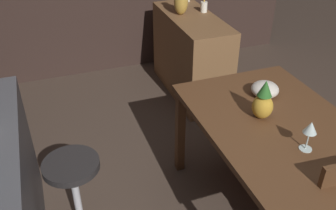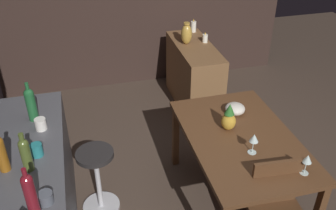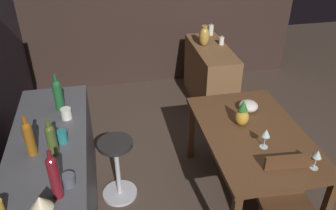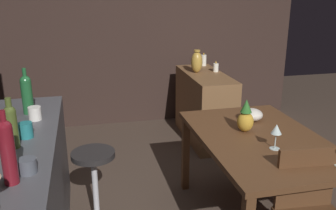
% 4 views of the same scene
% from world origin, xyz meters
% --- Properties ---
extents(ground_plane, '(9.00, 9.00, 0.00)m').
position_xyz_m(ground_plane, '(0.00, 0.00, 0.00)').
color(ground_plane, '#47382D').
extents(dining_table, '(1.38, 0.88, 0.74)m').
position_xyz_m(dining_table, '(-0.02, -0.24, 0.66)').
color(dining_table, '#56351E').
rests_on(dining_table, ground_plane).
extents(sideboard_cabinet, '(1.10, 0.44, 0.82)m').
position_xyz_m(sideboard_cabinet, '(1.71, -0.40, 0.41)').
color(sideboard_cabinet, brown).
rests_on(sideboard_cabinet, ground_plane).
extents(bar_stool, '(0.34, 0.34, 0.65)m').
position_xyz_m(bar_stool, '(0.20, 0.97, 0.35)').
color(bar_stool, '#262323').
rests_on(bar_stool, ground_plane).
extents(wine_glass_left, '(0.07, 0.07, 0.18)m').
position_xyz_m(wine_glass_left, '(-0.23, -0.23, 0.88)').
color(wine_glass_left, silver).
rests_on(wine_glass_left, dining_table).
extents(wine_glass_right, '(0.07, 0.07, 0.17)m').
position_xyz_m(wine_glass_right, '(-0.55, -0.50, 0.87)').
color(wine_glass_right, silver).
rests_on(wine_glass_right, dining_table).
extents(pineapple_centerpiece, '(0.13, 0.13, 0.25)m').
position_xyz_m(pineapple_centerpiece, '(0.11, -0.17, 0.85)').
color(pineapple_centerpiece, gold).
rests_on(pineapple_centerpiece, dining_table).
extents(fruit_bowl, '(0.18, 0.18, 0.10)m').
position_xyz_m(fruit_bowl, '(0.32, -0.32, 0.79)').
color(fruit_bowl, beige).
rests_on(fruit_bowl, dining_table).
extents(wine_bottle_amber, '(0.07, 0.07, 0.32)m').
position_xyz_m(wine_bottle_amber, '(-0.14, 1.58, 1.05)').
color(wine_bottle_amber, '#8C5114').
rests_on(wine_bottle_amber, kitchen_counter).
extents(wine_bottle_ruby, '(0.07, 0.07, 0.37)m').
position_xyz_m(wine_bottle_ruby, '(-0.62, 1.37, 1.07)').
color(wine_bottle_ruby, maroon).
rests_on(wine_bottle_ruby, kitchen_counter).
extents(wine_bottle_olive, '(0.07, 0.07, 0.30)m').
position_xyz_m(wine_bottle_olive, '(-0.18, 1.42, 1.04)').
color(wine_bottle_olive, '#475623').
rests_on(wine_bottle_olive, kitchen_counter).
extents(wine_bottle_green, '(0.08, 0.08, 0.34)m').
position_xyz_m(wine_bottle_green, '(0.44, 1.41, 1.06)').
color(wine_bottle_green, '#1E592D').
rests_on(wine_bottle_green, kitchen_counter).
extents(cup_slate, '(0.13, 0.09, 0.08)m').
position_xyz_m(cup_slate, '(-0.52, 1.31, 0.94)').
color(cup_slate, '#515660').
rests_on(cup_slate, kitchen_counter).
extents(cup_teal, '(0.12, 0.08, 0.10)m').
position_xyz_m(cup_teal, '(-0.04, 1.37, 0.95)').
color(cup_teal, teal).
rests_on(cup_teal, kitchen_counter).
extents(cup_white, '(0.12, 0.09, 0.10)m').
position_xyz_m(cup_white, '(0.28, 1.35, 0.95)').
color(cup_white, white).
rests_on(cup_white, kitchen_counter).
extents(pillar_candle_tall, '(0.07, 0.07, 0.13)m').
position_xyz_m(pillar_candle_tall, '(1.79, -0.55, 0.87)').
color(pillar_candle_tall, white).
rests_on(pillar_candle_tall, sideboard_cabinet).
extents(pillar_candle_short, '(0.07, 0.07, 0.17)m').
position_xyz_m(pillar_candle_short, '(2.16, -0.52, 0.89)').
color(pillar_candle_short, white).
rests_on(pillar_candle_short, sideboard_cabinet).
extents(vase_brass, '(0.14, 0.14, 0.27)m').
position_xyz_m(vase_brass, '(1.80, -0.31, 0.95)').
color(vase_brass, '#B78C38').
rests_on(vase_brass, sideboard_cabinet).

